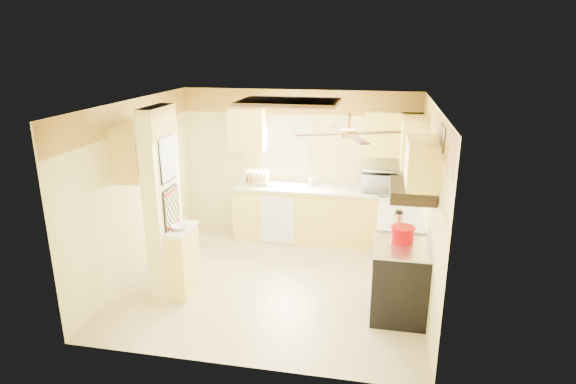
% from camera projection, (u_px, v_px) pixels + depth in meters
% --- Properties ---
extents(floor, '(4.00, 4.00, 0.00)m').
position_uv_depth(floor, '(275.00, 281.00, 6.82)').
color(floor, '#C4B488').
rests_on(floor, ground).
extents(ceiling, '(4.00, 4.00, 0.00)m').
position_uv_depth(ceiling, '(274.00, 103.00, 6.07)').
color(ceiling, white).
rests_on(ceiling, wall_back).
extents(wall_back, '(4.00, 0.00, 4.00)m').
position_uv_depth(wall_back, '(299.00, 164.00, 8.22)').
color(wall_back, '#F2E694').
rests_on(wall_back, floor).
extents(wall_front, '(4.00, 0.00, 4.00)m').
position_uv_depth(wall_front, '(232.00, 257.00, 4.66)').
color(wall_front, '#F2E694').
rests_on(wall_front, floor).
extents(wall_left, '(0.00, 3.80, 3.80)m').
position_uv_depth(wall_left, '(137.00, 189.00, 6.81)').
color(wall_left, '#F2E694').
rests_on(wall_left, floor).
extents(wall_right, '(0.00, 3.80, 3.80)m').
position_uv_depth(wall_right, '(429.00, 207.00, 6.07)').
color(wall_right, '#F2E694').
rests_on(wall_right, floor).
extents(wallpaper_border, '(4.00, 0.02, 0.40)m').
position_uv_depth(wallpaper_border, '(299.00, 102.00, 7.89)').
color(wallpaper_border, '#FFCB4B').
rests_on(wallpaper_border, wall_back).
extents(partition_column, '(0.20, 0.70, 2.50)m').
position_uv_depth(partition_column, '(163.00, 204.00, 6.18)').
color(partition_column, '#F2E694').
rests_on(partition_column, floor).
extents(partition_ledge, '(0.25, 0.55, 0.90)m').
position_uv_depth(partition_ledge, '(183.00, 262.00, 6.37)').
color(partition_ledge, '#FDDB68').
rests_on(partition_ledge, floor).
extents(ledge_top, '(0.28, 0.58, 0.04)m').
position_uv_depth(ledge_top, '(181.00, 229.00, 6.23)').
color(ledge_top, silver).
rests_on(ledge_top, partition_ledge).
extents(lower_cabinets_back, '(3.00, 0.60, 0.90)m').
position_uv_depth(lower_cabinets_back, '(325.00, 216.00, 8.09)').
color(lower_cabinets_back, '#FDDB68').
rests_on(lower_cabinets_back, floor).
extents(lower_cabinets_right, '(0.60, 1.40, 0.90)m').
position_uv_depth(lower_cabinets_right, '(399.00, 245.00, 6.93)').
color(lower_cabinets_right, '#FDDB68').
rests_on(lower_cabinets_right, floor).
extents(countertop_back, '(3.04, 0.64, 0.04)m').
position_uv_depth(countertop_back, '(325.00, 189.00, 7.94)').
color(countertop_back, silver).
rests_on(countertop_back, lower_cabinets_back).
extents(countertop_right, '(0.64, 1.44, 0.04)m').
position_uv_depth(countertop_right, '(401.00, 214.00, 6.79)').
color(countertop_right, silver).
rests_on(countertop_right, lower_cabinets_right).
extents(dishwasher_panel, '(0.58, 0.02, 0.80)m').
position_uv_depth(dishwasher_panel, '(277.00, 220.00, 7.94)').
color(dishwasher_panel, white).
rests_on(dishwasher_panel, lower_cabinets_back).
extents(window, '(0.92, 0.02, 1.02)m').
position_uv_depth(window, '(284.00, 146.00, 8.17)').
color(window, white).
rests_on(window, wall_back).
extents(upper_cab_back_left, '(0.60, 0.35, 0.70)m').
position_uv_depth(upper_cab_back_left, '(247.00, 129.00, 8.04)').
color(upper_cab_back_left, '#FDDB68').
rests_on(upper_cab_back_left, wall_back).
extents(upper_cab_back_right, '(0.90, 0.35, 0.70)m').
position_uv_depth(upper_cab_back_right, '(394.00, 134.00, 7.59)').
color(upper_cab_back_right, '#FDDB68').
rests_on(upper_cab_back_right, wall_back).
extents(upper_cab_right, '(0.35, 1.00, 0.70)m').
position_uv_depth(upper_cab_right, '(413.00, 141.00, 7.10)').
color(upper_cab_right, '#FDDB68').
rests_on(upper_cab_right, wall_right).
extents(upper_cab_left_wall, '(0.35, 0.75, 0.70)m').
position_uv_depth(upper_cab_left_wall, '(136.00, 152.00, 6.37)').
color(upper_cab_left_wall, '#FDDB68').
rests_on(upper_cab_left_wall, wall_left).
extents(upper_cab_over_stove, '(0.35, 0.76, 0.52)m').
position_uv_depth(upper_cab_over_stove, '(422.00, 163.00, 5.38)').
color(upper_cab_over_stove, '#FDDB68').
rests_on(upper_cab_over_stove, wall_right).
extents(stove, '(0.68, 0.77, 0.92)m').
position_uv_depth(stove, '(399.00, 281.00, 5.86)').
color(stove, black).
rests_on(stove, floor).
extents(range_hood, '(0.50, 0.76, 0.14)m').
position_uv_depth(range_hood, '(412.00, 190.00, 5.50)').
color(range_hood, black).
rests_on(range_hood, upper_cab_over_stove).
extents(poster_menu, '(0.02, 0.42, 0.57)m').
position_uv_depth(poster_menu, '(168.00, 159.00, 5.98)').
color(poster_menu, black).
rests_on(poster_menu, partition_column).
extents(poster_nashville, '(0.02, 0.42, 0.57)m').
position_uv_depth(poster_nashville, '(171.00, 208.00, 6.17)').
color(poster_nashville, black).
rests_on(poster_nashville, partition_column).
extents(ceiling_light_panel, '(1.35, 0.95, 0.06)m').
position_uv_depth(ceiling_light_panel, '(289.00, 103.00, 6.53)').
color(ceiling_light_panel, brown).
rests_on(ceiling_light_panel, ceiling).
extents(ceiling_fan, '(1.15, 1.15, 0.26)m').
position_uv_depth(ceiling_fan, '(348.00, 133.00, 5.29)').
color(ceiling_fan, gold).
rests_on(ceiling_fan, ceiling).
extents(vent_grate, '(0.02, 0.40, 0.25)m').
position_uv_depth(vent_grate, '(443.00, 138.00, 4.92)').
color(vent_grate, black).
rests_on(vent_grate, wall_right).
extents(microwave, '(0.58, 0.40, 0.31)m').
position_uv_depth(microwave, '(379.00, 182.00, 7.71)').
color(microwave, white).
rests_on(microwave, countertop_back).
extents(bowl, '(0.29, 0.29, 0.06)m').
position_uv_depth(bowl, '(180.00, 227.00, 6.19)').
color(bowl, white).
rests_on(bowl, ledge_top).
extents(dutch_oven, '(0.29, 0.29, 0.19)m').
position_uv_depth(dutch_oven, '(403.00, 234.00, 5.83)').
color(dutch_oven, '#AD0005').
rests_on(dutch_oven, stove).
extents(kettle, '(0.14, 0.14, 0.22)m').
position_uv_depth(kettle, '(399.00, 219.00, 6.24)').
color(kettle, silver).
rests_on(kettle, countertop_right).
extents(dish_rack, '(0.42, 0.33, 0.23)m').
position_uv_depth(dish_rack, '(257.00, 179.00, 8.13)').
color(dish_rack, tan).
rests_on(dish_rack, countertop_back).
extents(utensil_crock, '(0.10, 0.10, 0.20)m').
position_uv_depth(utensil_crock, '(312.00, 182.00, 8.06)').
color(utensil_crock, white).
rests_on(utensil_crock, countertop_back).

